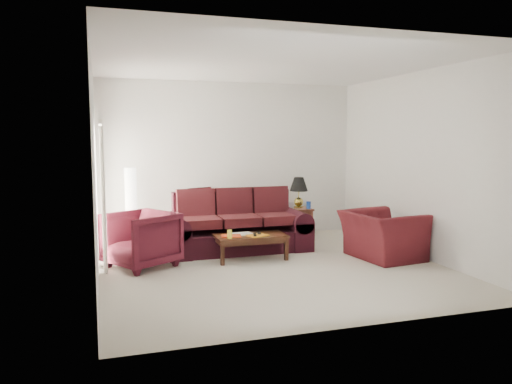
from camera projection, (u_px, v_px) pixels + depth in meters
floor at (273, 267)px, 7.49m from camera, size 5.00×5.00×0.00m
blinds at (102, 192)px, 7.88m from camera, size 0.10×2.00×2.16m
sofa at (237, 222)px, 8.53m from camera, size 2.45×1.06×1.00m
throw_pillow at (200, 200)px, 9.22m from camera, size 0.52×0.37×0.49m
end_table at (297, 222)px, 9.88m from camera, size 0.55×0.55×0.55m
table_lamp at (299, 193)px, 9.87m from camera, size 0.45×0.45×0.60m
clock at (290, 206)px, 9.61m from camera, size 0.15×0.07×0.15m
blue_canister at (309, 205)px, 9.75m from camera, size 0.09×0.09×0.14m
picture_frame at (287, 203)px, 9.94m from camera, size 0.19×0.20×0.05m
floor_lamp at (131, 207)px, 8.80m from camera, size 0.30×0.30×1.43m
armchair_left at (141, 240)px, 7.46m from camera, size 1.26×1.25×0.84m
armchair_right at (382, 235)px, 8.02m from camera, size 1.14×1.27×0.75m
coffee_table at (251, 247)px, 7.96m from camera, size 1.18×0.67×0.40m
magazine_red at (231, 236)px, 7.81m from camera, size 0.35×0.29×0.02m
magazine_white at (242, 234)px, 7.99m from camera, size 0.32×0.25×0.02m
magazine_orange at (258, 235)px, 7.85m from camera, size 0.36×0.32×0.02m
remote_a at (255, 235)px, 7.80m from camera, size 0.08×0.16×0.02m
remote_b at (259, 233)px, 7.96m from camera, size 0.07×0.17×0.02m
yellow_glass at (230, 234)px, 7.66m from camera, size 0.09×0.09×0.13m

